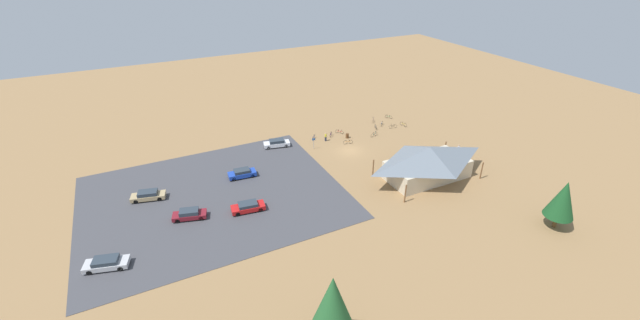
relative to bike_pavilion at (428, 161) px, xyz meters
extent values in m
plane|color=#937047|center=(6.20, -13.41, -2.96)|extent=(160.00, 160.00, 0.00)
cube|color=#424247|center=(31.60, -9.47, -2.93)|extent=(36.53, 29.94, 0.05)
cube|color=beige|center=(0.00, 0.00, -1.50)|extent=(12.87, 6.40, 2.91)
pyramid|color=slate|center=(0.00, 0.00, 1.15)|extent=(15.10, 8.63, 2.40)
cylinder|color=brown|center=(-7.38, -4.15, -1.50)|extent=(0.20, 0.20, 2.91)
cylinder|color=brown|center=(7.38, -4.15, -1.50)|extent=(0.20, 0.20, 2.91)
cylinder|color=brown|center=(-7.38, 4.15, -1.50)|extent=(0.20, 0.20, 2.91)
cylinder|color=brown|center=(7.38, 4.15, -1.50)|extent=(0.20, 0.20, 2.91)
cylinder|color=brown|center=(3.87, -18.37, -2.51)|extent=(0.60, 0.60, 0.90)
cylinder|color=#99999E|center=(11.63, -17.05, -1.86)|extent=(0.08, 0.08, 2.20)
cube|color=#1959B2|center=(11.63, -17.05, -1.06)|extent=(0.56, 0.04, 0.40)
cylinder|color=brown|center=(-6.65, 17.53, -2.04)|extent=(0.48, 0.48, 1.82)
cone|color=#194C23|center=(-6.65, 17.53, 1.38)|extent=(3.64, 3.64, 5.04)
cone|color=#235B2D|center=(27.50, 19.74, 2.20)|extent=(3.81, 3.81, 5.76)
torus|color=black|center=(5.97, -20.88, -2.59)|extent=(0.49, 0.58, 0.72)
torus|color=black|center=(6.62, -20.10, -2.59)|extent=(0.49, 0.58, 0.72)
cylinder|color=#722D9E|center=(6.29, -20.49, -2.47)|extent=(0.63, 0.74, 0.04)
cylinder|color=#722D9E|center=(6.18, -20.63, -2.39)|extent=(0.04, 0.04, 0.41)
cube|color=black|center=(6.18, -20.63, -2.19)|extent=(0.19, 0.20, 0.05)
cylinder|color=#722D9E|center=(6.55, -20.18, -2.34)|extent=(0.04, 0.04, 0.51)
cylinder|color=black|center=(6.55, -20.18, -2.09)|extent=(0.39, 0.33, 0.03)
torus|color=black|center=(10.17, -20.40, -2.63)|extent=(0.47, 0.52, 0.66)
torus|color=black|center=(9.46, -21.20, -2.63)|extent=(0.47, 0.52, 0.66)
cylinder|color=#2347B7|center=(9.81, -20.80, -2.52)|extent=(0.68, 0.76, 0.04)
cylinder|color=#2347B7|center=(9.94, -20.65, -2.43)|extent=(0.04, 0.04, 0.39)
cube|color=black|center=(9.94, -20.65, -2.24)|extent=(0.19, 0.20, 0.05)
cylinder|color=#2347B7|center=(9.53, -21.12, -2.42)|extent=(0.04, 0.04, 0.41)
cylinder|color=black|center=(9.53, -21.12, -2.22)|extent=(0.38, 0.34, 0.03)
torus|color=black|center=(4.55, -15.88, -2.58)|extent=(0.72, 0.25, 0.75)
torus|color=black|center=(5.54, -16.18, -2.58)|extent=(0.72, 0.25, 0.75)
cylinder|color=orange|center=(5.04, -16.03, -2.46)|extent=(0.92, 0.31, 0.04)
cylinder|color=orange|center=(4.87, -15.98, -2.38)|extent=(0.04, 0.04, 0.41)
cube|color=black|center=(4.87, -15.98, -2.17)|extent=(0.21, 0.13, 0.05)
cylinder|color=orange|center=(5.44, -16.15, -2.36)|extent=(0.04, 0.04, 0.44)
cylinder|color=black|center=(5.44, -16.15, -2.14)|extent=(0.17, 0.47, 0.03)
torus|color=black|center=(4.53, -21.25, -2.61)|extent=(0.46, 0.56, 0.68)
torus|color=black|center=(3.90, -20.47, -2.61)|extent=(0.46, 0.56, 0.68)
cylinder|color=red|center=(4.22, -20.86, -2.50)|extent=(0.61, 0.75, 0.04)
cylinder|color=red|center=(4.33, -21.00, -2.43)|extent=(0.04, 0.04, 0.38)
cube|color=black|center=(4.33, -21.00, -2.24)|extent=(0.19, 0.21, 0.05)
cylinder|color=red|center=(3.96, -20.55, -2.38)|extent=(0.04, 0.04, 0.47)
cylinder|color=black|center=(3.96, -20.55, -2.15)|extent=(0.39, 0.33, 0.03)
torus|color=black|center=(-7.24, -18.19, -2.60)|extent=(0.71, 0.15, 0.71)
torus|color=black|center=(-6.20, -18.35, -2.60)|extent=(0.71, 0.15, 0.71)
cylinder|color=black|center=(-6.72, -18.27, -2.48)|extent=(0.96, 0.18, 0.04)
cylinder|color=black|center=(-6.91, -18.24, -2.41)|extent=(0.04, 0.04, 0.38)
cube|color=black|center=(-6.91, -18.24, -2.22)|extent=(0.21, 0.11, 0.05)
cylinder|color=black|center=(-6.31, -18.34, -2.35)|extent=(0.04, 0.04, 0.50)
cylinder|color=black|center=(-6.31, -18.34, -2.10)|extent=(0.11, 0.48, 0.03)
torus|color=black|center=(-3.57, -19.99, -2.59)|extent=(0.32, 0.69, 0.73)
torus|color=black|center=(-3.19, -19.09, -2.59)|extent=(0.32, 0.69, 0.73)
cylinder|color=#B7B7BC|center=(-3.38, -19.54, -2.47)|extent=(0.38, 0.85, 0.04)
cylinder|color=#B7B7BC|center=(-3.45, -19.70, -2.39)|extent=(0.04, 0.04, 0.40)
cube|color=black|center=(-3.45, -19.70, -2.19)|extent=(0.15, 0.22, 0.05)
cylinder|color=#B7B7BC|center=(-3.23, -19.18, -2.37)|extent=(0.04, 0.04, 0.44)
cylinder|color=black|center=(-3.23, -19.18, -2.15)|extent=(0.46, 0.22, 0.03)
torus|color=black|center=(-0.61, -16.55, -2.58)|extent=(0.73, 0.24, 0.75)
torus|color=black|center=(-1.62, -16.83, -2.58)|extent=(0.73, 0.24, 0.75)
cylinder|color=#197A7F|center=(-1.12, -16.69, -2.46)|extent=(0.94, 0.29, 0.04)
cylinder|color=#197A7F|center=(-0.94, -16.64, -2.35)|extent=(0.04, 0.04, 0.46)
cube|color=black|center=(-0.94, -16.64, -2.12)|extent=(0.21, 0.13, 0.05)
cylinder|color=#197A7F|center=(-1.52, -16.80, -2.32)|extent=(0.04, 0.04, 0.51)
cylinder|color=black|center=(-1.52, -16.80, -2.07)|extent=(0.16, 0.47, 0.03)
torus|color=black|center=(-9.10, -18.73, -2.59)|extent=(0.20, 0.72, 0.73)
torus|color=black|center=(-9.34, -17.69, -2.59)|extent=(0.20, 0.72, 0.73)
cylinder|color=yellow|center=(-9.22, -18.21, -2.47)|extent=(0.25, 0.96, 0.04)
cylinder|color=yellow|center=(-9.18, -18.40, -2.38)|extent=(0.04, 0.04, 0.42)
cube|color=black|center=(-9.18, -18.40, -2.17)|extent=(0.12, 0.21, 0.05)
cylinder|color=yellow|center=(-9.31, -17.79, -2.34)|extent=(0.04, 0.04, 0.51)
cylinder|color=black|center=(-9.31, -17.79, -2.09)|extent=(0.48, 0.14, 0.03)
torus|color=black|center=(-5.85, -20.79, -2.58)|extent=(0.57, 0.54, 0.75)
torus|color=black|center=(-5.10, -20.08, -2.58)|extent=(0.57, 0.54, 0.75)
cylinder|color=silver|center=(-5.48, -20.44, -2.46)|extent=(0.71, 0.68, 0.04)
cylinder|color=silver|center=(-5.61, -20.56, -2.34)|extent=(0.04, 0.04, 0.47)
cube|color=black|center=(-5.61, -20.56, -2.11)|extent=(0.20, 0.20, 0.05)
cylinder|color=silver|center=(-5.18, -20.15, -2.31)|extent=(0.04, 0.04, 0.53)
cylinder|color=black|center=(-5.18, -20.15, -2.05)|extent=(0.35, 0.37, 0.03)
torus|color=black|center=(-9.22, -22.57, -2.63)|extent=(0.40, 0.56, 0.65)
torus|color=black|center=(-8.67, -23.37, -2.63)|extent=(0.40, 0.56, 0.65)
cylinder|color=#1E7F38|center=(-8.95, -22.97, -2.52)|extent=(0.53, 0.76, 0.04)
cylinder|color=#1E7F38|center=(-9.04, -22.83, -2.45)|extent=(0.04, 0.04, 0.37)
cube|color=black|center=(-9.04, -22.83, -2.26)|extent=(0.18, 0.21, 0.05)
cylinder|color=#1E7F38|center=(-8.73, -23.29, -2.42)|extent=(0.04, 0.04, 0.41)
cylinder|color=black|center=(-8.73, -23.29, -2.22)|extent=(0.41, 0.30, 0.03)
torus|color=black|center=(-4.61, -22.33, -2.58)|extent=(0.45, 0.65, 0.75)
torus|color=black|center=(-5.15, -23.14, -2.58)|extent=(0.45, 0.65, 0.75)
cylinder|color=#722D9E|center=(-4.88, -22.73, -2.46)|extent=(0.52, 0.76, 0.04)
cylinder|color=#722D9E|center=(-4.79, -22.59, -2.36)|extent=(0.04, 0.04, 0.45)
cube|color=black|center=(-4.79, -22.59, -2.14)|extent=(0.18, 0.21, 0.05)
cylinder|color=#722D9E|center=(-5.10, -23.06, -2.32)|extent=(0.04, 0.04, 0.53)
cylinder|color=black|center=(-5.10, -23.06, -2.05)|extent=(0.42, 0.29, 0.03)
cube|color=#BCBCC1|center=(45.94, -0.24, -2.39)|extent=(5.13, 3.12, 0.60)
cube|color=#2D3842|center=(45.94, -0.24, -1.84)|extent=(3.04, 2.33, 0.49)
cylinder|color=black|center=(47.74, 0.12, -2.59)|extent=(0.68, 0.39, 0.64)
cylinder|color=black|center=(47.29, -1.49, -2.59)|extent=(0.68, 0.39, 0.64)
cylinder|color=black|center=(44.60, 1.00, -2.59)|extent=(0.68, 0.39, 0.64)
cylinder|color=black|center=(44.15, -0.60, -2.59)|extent=(0.68, 0.39, 0.64)
cube|color=tan|center=(40.18, -12.95, -2.39)|extent=(5.01, 2.86, 0.59)
cube|color=#2D3842|center=(40.18, -12.95, -1.82)|extent=(2.95, 2.15, 0.55)
cylinder|color=black|center=(41.92, -12.59, -2.59)|extent=(0.67, 0.37, 0.64)
cylinder|color=black|center=(41.55, -14.10, -2.59)|extent=(0.67, 0.37, 0.64)
cylinder|color=black|center=(38.81, -11.81, -2.59)|extent=(0.67, 0.37, 0.64)
cylinder|color=black|center=(38.43, -13.32, -2.59)|extent=(0.67, 0.37, 0.64)
cube|color=maroon|center=(35.71, -5.59, -2.39)|extent=(4.72, 2.86, 0.58)
cube|color=#2D3842|center=(35.71, -5.59, -1.82)|extent=(2.80, 2.14, 0.56)
cylinder|color=black|center=(37.36, -5.26, -2.59)|extent=(0.68, 0.38, 0.64)
cylinder|color=black|center=(36.95, -6.72, -2.59)|extent=(0.68, 0.38, 0.64)
cylinder|color=black|center=(34.46, -4.45, -2.59)|extent=(0.68, 0.38, 0.64)
cylinder|color=black|center=(34.05, -5.92, -2.59)|extent=(0.68, 0.38, 0.64)
cube|color=white|center=(17.32, -20.79, -2.37)|extent=(4.94, 2.72, 0.63)
cube|color=#2D3842|center=(17.32, -20.79, -1.78)|extent=(2.89, 2.07, 0.54)
cylinder|color=black|center=(19.04, -20.38, -2.59)|extent=(0.67, 0.35, 0.64)
cylinder|color=black|center=(18.71, -21.88, -2.59)|extent=(0.67, 0.35, 0.64)
cylinder|color=black|center=(15.94, -19.70, -2.59)|extent=(0.67, 0.35, 0.64)
cylinder|color=black|center=(15.61, -21.20, -2.59)|extent=(0.67, 0.35, 0.64)
cube|color=#1E42B2|center=(26.17, -13.05, -2.36)|extent=(4.47, 2.17, 0.65)
cube|color=#2D3842|center=(26.17, -13.05, -1.80)|extent=(2.55, 1.79, 0.47)
cylinder|color=black|center=(27.71, -12.40, -2.59)|extent=(0.66, 0.28, 0.64)
cylinder|color=black|center=(27.57, -13.97, -2.59)|extent=(0.66, 0.28, 0.64)
cylinder|color=black|center=(24.78, -12.14, -2.59)|extent=(0.66, 0.28, 0.64)
cylinder|color=black|center=(24.64, -13.70, -2.59)|extent=(0.66, 0.28, 0.64)
cube|color=red|center=(28.12, -3.79, -2.38)|extent=(4.80, 2.44, 0.61)
cube|color=#2D3842|center=(28.12, -3.79, -1.85)|extent=(2.76, 1.95, 0.46)
cylinder|color=black|center=(29.78, -3.18, -2.59)|extent=(0.66, 0.30, 0.64)
cylinder|color=black|center=(29.56, -4.80, -2.59)|extent=(0.66, 0.30, 0.64)
cylinder|color=black|center=(26.68, -2.77, -2.59)|extent=(0.66, 0.30, 0.64)
cylinder|color=black|center=(26.47, -4.39, -2.59)|extent=(0.66, 0.30, 0.64)
cube|color=#2D3347|center=(8.18, -19.04, -2.53)|extent=(0.37, 0.31, 0.86)
cylinder|color=yellow|center=(8.18, -19.04, -1.82)|extent=(0.36, 0.36, 0.55)
sphere|color=tan|center=(8.18, -19.04, -1.43)|extent=(0.24, 0.24, 0.24)
cube|color=#2D3347|center=(-10.40, -3.98, -2.53)|extent=(0.28, 0.35, 0.86)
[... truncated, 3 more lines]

